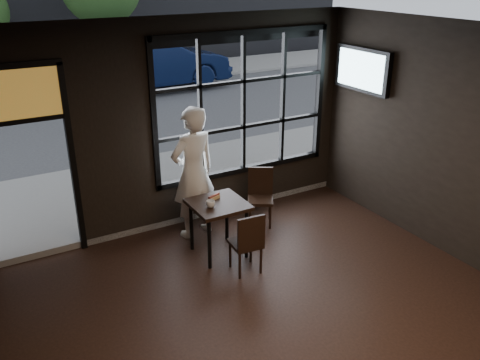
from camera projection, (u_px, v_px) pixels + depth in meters
floor at (310, 359)px, 5.36m from camera, size 6.00×7.00×0.02m
ceiling at (332, 47)px, 4.10m from camera, size 6.00×7.00×0.02m
window_frame at (243, 104)px, 7.99m from camera, size 3.06×0.12×2.28m
stained_transom at (13, 94)px, 6.28m from camera, size 1.20×0.06×0.70m
street_asphalt at (10, 51)px, 24.55m from camera, size 60.00×41.00×0.04m
cafe_table at (219, 228)px, 7.16m from camera, size 0.74×0.74×0.80m
chair_near at (245, 241)px, 6.73m from camera, size 0.41×0.41×0.89m
chair_window at (260, 198)px, 7.96m from camera, size 0.54×0.54×0.90m
man at (193, 173)px, 7.46m from camera, size 0.80×0.60×2.01m
hotdog at (214, 197)px, 7.10m from camera, size 0.22×0.14×0.06m
cup at (211, 204)px, 6.86m from camera, size 0.13×0.13×0.10m
tv at (363, 70)px, 7.98m from camera, size 0.13×1.17×0.68m
navy_car at (153, 63)px, 16.27m from camera, size 5.05×1.98×1.64m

